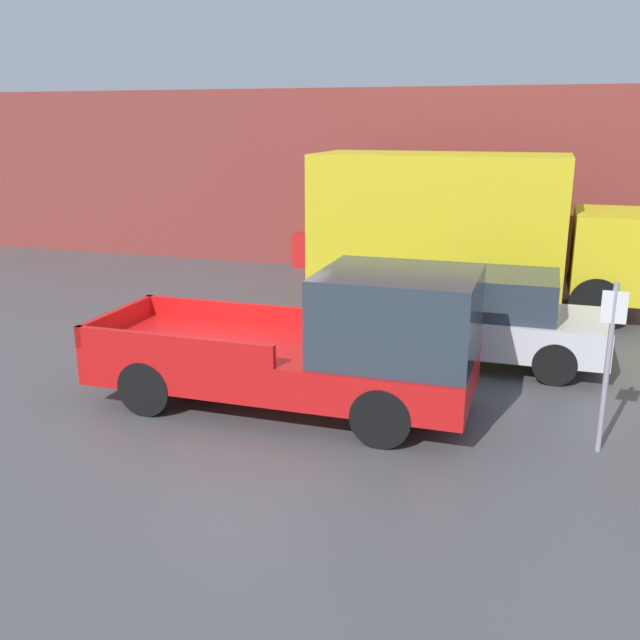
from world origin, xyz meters
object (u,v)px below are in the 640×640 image
Objects in this scene: delivery_truck at (463,225)px; newspaper_box at (302,250)px; parking_sign at (608,358)px; pickup_truck at (323,345)px; car at (478,316)px.

delivery_truck is 5.79m from newspaper_box.
parking_sign is (2.63, -7.05, -0.56)m from delivery_truck.
pickup_truck is 3.50m from car.
delivery_truck reaches higher than newspaper_box.
parking_sign is at bearing -3.25° from pickup_truck.
pickup_truck is 1.27× the size of car.
pickup_truck is at bearing -99.21° from delivery_truck.
pickup_truck is 2.51× the size of parking_sign.
parking_sign is at bearing -69.56° from delivery_truck.
delivery_truck is 7.55m from parking_sign.
car is at bearing 57.55° from pickup_truck.
newspaper_box is (-5.58, 6.83, -0.31)m from car.
newspaper_box is at bearing 110.72° from pickup_truck.
parking_sign is 2.29× the size of newspaper_box.
car is (1.88, 2.95, -0.19)m from pickup_truck.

